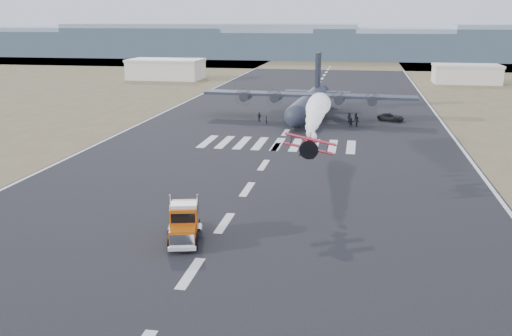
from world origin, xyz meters
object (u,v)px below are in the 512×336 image
(support_vehicle, at_px, (391,117))
(crew_d, at_px, (259,117))
(crew_e, at_px, (349,117))
(crew_g, at_px, (266,120))
(crew_f, at_px, (351,122))
(semi_truck, at_px, (184,222))
(crew_h, at_px, (357,122))
(hangar_right, at_px, (466,74))
(crew_a, at_px, (289,119))
(hangar_left, at_px, (166,69))
(aerobatic_biplane, at_px, (309,145))
(crew_b, at_px, (356,117))
(crew_c, at_px, (307,115))
(transport_aircraft, at_px, (309,101))

(support_vehicle, xyz_separation_m, crew_d, (-26.24, -5.04, 0.15))
(crew_e, relative_size, crew_g, 1.14)
(crew_e, xyz_separation_m, crew_f, (0.38, -5.37, -0.04))
(crew_d, relative_size, crew_f, 1.01)
(semi_truck, relative_size, crew_h, 4.39)
(hangar_right, relative_size, support_vehicle, 3.86)
(crew_g, bearing_deg, crew_a, 94.59)
(hangar_left, xyz_separation_m, crew_g, (47.19, -77.56, -2.61))
(hangar_left, height_order, crew_g, hangar_left)
(hangar_left, relative_size, aerobatic_biplane, 4.34)
(crew_b, bearing_deg, crew_a, -169.81)
(aerobatic_biplane, bearing_deg, crew_a, 97.21)
(support_vehicle, height_order, crew_h, crew_h)
(crew_d, xyz_separation_m, crew_g, (2.00, -3.49, -0.09))
(crew_f, bearing_deg, hangar_right, -137.12)
(hangar_right, bearing_deg, crew_a, -120.08)
(aerobatic_biplane, distance_m, crew_a, 51.07)
(crew_c, bearing_deg, semi_truck, -117.26)
(crew_b, xyz_separation_m, crew_e, (-1.31, -0.69, 0.07))
(crew_f, distance_m, crew_g, 16.37)
(crew_a, relative_size, crew_e, 1.00)
(aerobatic_biplane, height_order, crew_c, aerobatic_biplane)
(hangar_right, relative_size, crew_h, 11.00)
(crew_b, bearing_deg, crew_c, 170.82)
(transport_aircraft, bearing_deg, support_vehicle, -2.32)
(crew_c, distance_m, crew_h, 11.60)
(hangar_right, xyz_separation_m, crew_b, (-33.51, -76.22, -2.17))
(crew_e, distance_m, crew_f, 5.38)
(crew_g, bearing_deg, support_vehicle, 87.61)
(crew_f, bearing_deg, crew_b, -123.13)
(hangar_left, distance_m, crew_c, 89.56)
(aerobatic_biplane, height_order, crew_b, aerobatic_biplane)
(hangar_right, bearing_deg, semi_truck, -108.81)
(crew_g, relative_size, crew_h, 0.86)
(transport_aircraft, height_order, crew_f, transport_aircraft)
(crew_c, xyz_separation_m, crew_f, (9.01, -6.28, -0.02))
(transport_aircraft, bearing_deg, hangar_left, 132.60)
(hangar_right, relative_size, crew_g, 12.81)
(semi_truck, relative_size, crew_f, 4.67)
(crew_c, relative_size, crew_f, 1.02)
(crew_e, bearing_deg, crew_h, -44.57)
(crew_f, relative_size, crew_g, 1.10)
(support_vehicle, distance_m, crew_g, 25.70)
(crew_f, bearing_deg, aerobatic_biplane, 61.12)
(support_vehicle, bearing_deg, hangar_right, 6.28)
(hangar_left, xyz_separation_m, crew_a, (51.38, -75.49, -2.49))
(hangar_left, relative_size, crew_e, 13.41)
(aerobatic_biplane, xyz_separation_m, crew_d, (-14.60, 51.43, -5.98))
(crew_e, xyz_separation_m, crew_h, (1.60, -4.54, 0.02))
(crew_a, bearing_deg, aerobatic_biplane, -68.21)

